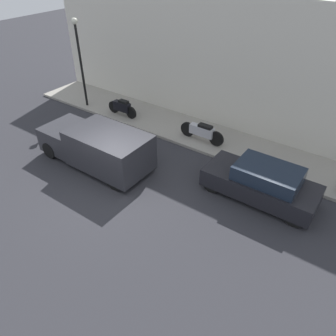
{
  "coord_description": "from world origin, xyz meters",
  "views": [
    {
      "loc": [
        -6.7,
        -7.17,
        7.58
      ],
      "look_at": [
        1.28,
        -1.49,
        0.6
      ],
      "focal_mm": 35.0,
      "sensor_mm": 36.0,
      "label": 1
    }
  ],
  "objects_px": {
    "parked_car": "(262,183)",
    "motorcycle_black": "(122,107)",
    "delivery_van": "(96,146)",
    "scooter_silver": "(202,132)",
    "streetlamp": "(79,53)"
  },
  "relations": [
    {
      "from": "parked_car",
      "to": "motorcycle_black",
      "type": "distance_m",
      "value": 8.31
    },
    {
      "from": "delivery_van",
      "to": "motorcycle_black",
      "type": "distance_m",
      "value": 4.12
    },
    {
      "from": "parked_car",
      "to": "delivery_van",
      "type": "bearing_deg",
      "value": 106.1
    },
    {
      "from": "parked_car",
      "to": "delivery_van",
      "type": "relative_size",
      "value": 0.81
    },
    {
      "from": "motorcycle_black",
      "to": "parked_car",
      "type": "bearing_deg",
      "value": -102.91
    },
    {
      "from": "delivery_van",
      "to": "scooter_silver",
      "type": "relative_size",
      "value": 2.25
    },
    {
      "from": "delivery_van",
      "to": "motorcycle_black",
      "type": "xyz_separation_m",
      "value": [
        3.64,
        1.92,
        -0.26
      ]
    },
    {
      "from": "parked_car",
      "to": "scooter_silver",
      "type": "relative_size",
      "value": 1.83
    },
    {
      "from": "parked_car",
      "to": "motorcycle_black",
      "type": "relative_size",
      "value": 2.21
    },
    {
      "from": "parked_car",
      "to": "delivery_van",
      "type": "xyz_separation_m",
      "value": [
        -1.79,
        6.18,
        0.19
      ]
    },
    {
      "from": "delivery_van",
      "to": "scooter_silver",
      "type": "distance_m",
      "value": 4.61
    },
    {
      "from": "parked_car",
      "to": "delivery_van",
      "type": "height_order",
      "value": "delivery_van"
    },
    {
      "from": "scooter_silver",
      "to": "motorcycle_black",
      "type": "distance_m",
      "value": 4.54
    },
    {
      "from": "scooter_silver",
      "to": "delivery_van",
      "type": "bearing_deg",
      "value": 145.33
    },
    {
      "from": "parked_car",
      "to": "streetlamp",
      "type": "distance_m",
      "value": 10.86
    }
  ]
}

